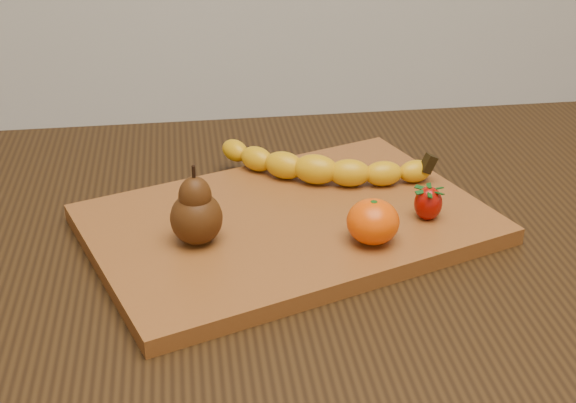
{
  "coord_description": "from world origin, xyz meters",
  "views": [
    {
      "loc": [
        -0.17,
        -0.83,
        1.23
      ],
      "look_at": [
        -0.06,
        -0.02,
        0.8
      ],
      "focal_mm": 50.0,
      "sensor_mm": 36.0,
      "label": 1
    }
  ],
  "objects": [
    {
      "name": "banana",
      "position": [
        -0.01,
        0.07,
        0.8
      ],
      "size": [
        0.25,
        0.15,
        0.04
      ],
      "primitive_type": null,
      "rotation": [
        0.0,
        0.0,
        -0.41
      ],
      "color": "#E7A80A",
      "rests_on": "cutting_board"
    },
    {
      "name": "table",
      "position": [
        0.0,
        0.0,
        0.66
      ],
      "size": [
        1.0,
        0.7,
        0.76
      ],
      "color": "black",
      "rests_on": "ground"
    },
    {
      "name": "cutting_board",
      "position": [
        -0.06,
        -0.02,
        0.77
      ],
      "size": [
        0.52,
        0.43,
        0.02
      ],
      "primitive_type": "cube",
      "rotation": [
        0.0,
        0.0,
        0.34
      ],
      "color": "brown",
      "rests_on": "table"
    },
    {
      "name": "mandarin",
      "position": [
        0.03,
        -0.08,
        0.8
      ],
      "size": [
        0.07,
        0.07,
        0.05
      ],
      "primitive_type": "ellipsoid",
      "rotation": [
        0.0,
        0.0,
        -0.33
      ],
      "color": "#ED4B02",
      "rests_on": "cutting_board"
    },
    {
      "name": "strawberry",
      "position": [
        0.1,
        -0.04,
        0.8
      ],
      "size": [
        0.04,
        0.04,
        0.04
      ],
      "primitive_type": null,
      "rotation": [
        0.0,
        0.0,
        0.28
      ],
      "color": "#9B0B04",
      "rests_on": "cutting_board"
    },
    {
      "name": "pear",
      "position": [
        -0.17,
        -0.06,
        0.82
      ],
      "size": [
        0.07,
        0.07,
        0.09
      ],
      "primitive_type": null,
      "rotation": [
        0.0,
        0.0,
        0.3
      ],
      "color": "#41210A",
      "rests_on": "cutting_board"
    }
  ]
}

